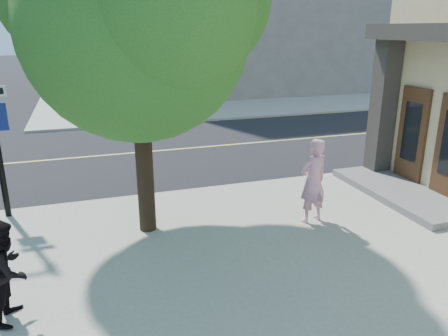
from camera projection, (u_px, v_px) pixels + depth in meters
name	position (u px, v px, depth m)	size (l,w,h in m)	color
ground	(30.00, 211.00, 10.71)	(140.00, 140.00, 0.00)	black
road_ew	(42.00, 161.00, 14.77)	(140.00, 9.00, 0.01)	black
sidewalk_ne	(241.00, 85.00, 34.13)	(29.00, 25.00, 0.12)	gray
man_on_phone	(313.00, 181.00, 9.61)	(0.70, 0.46, 1.93)	pink
pedestrian	(8.00, 270.00, 6.40)	(0.77, 0.60, 1.58)	black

